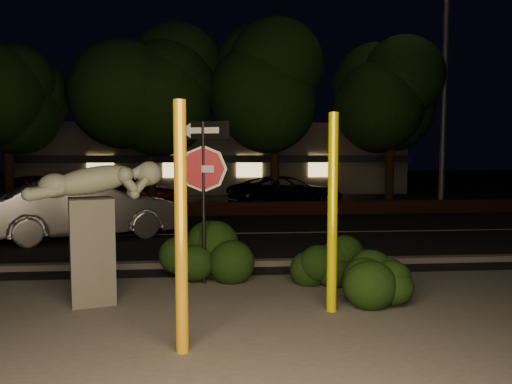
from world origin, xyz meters
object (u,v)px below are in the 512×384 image
(streetlight, at_px, (440,43))
(parked_car_dark, at_px, (287,192))
(yellow_pole_right, at_px, (332,214))
(sculpture, at_px, (94,217))
(parked_car_darkred, at_px, (138,192))
(silver_sedan, at_px, (86,209))
(yellow_pole_left, at_px, (181,229))
(signpost, at_px, (203,169))
(parked_car_red, at_px, (45,191))

(streetlight, xyz_separation_m, parked_car_dark, (-5.90, 1.45, -6.01))
(yellow_pole_right, bearing_deg, parked_car_dark, 84.16)
(parked_car_dark, bearing_deg, sculpture, 142.36)
(parked_car_darkred, bearing_deg, silver_sedan, 169.04)
(yellow_pole_left, xyz_separation_m, parked_car_darkred, (-2.90, 16.53, -0.86))
(yellow_pole_left, bearing_deg, silver_sedan, 110.58)
(silver_sedan, distance_m, parked_car_darkred, 8.34)
(yellow_pole_left, distance_m, parked_car_dark, 15.48)
(signpost, xyz_separation_m, silver_sedan, (-3.29, 5.12, -1.25))
(sculpture, bearing_deg, parked_car_red, 93.68)
(yellow_pole_left, distance_m, streetlight, 17.35)
(silver_sedan, bearing_deg, parked_car_darkred, -23.27)
(yellow_pole_left, xyz_separation_m, parked_car_red, (-6.63, 15.78, -0.74))
(sculpture, relative_size, parked_car_red, 0.51)
(yellow_pole_right, relative_size, parked_car_red, 0.68)
(silver_sedan, distance_m, parked_car_dark, 9.51)
(sculpture, xyz_separation_m, parked_car_red, (-5.15, 13.65, -0.63))
(parked_car_dark, bearing_deg, yellow_pole_left, 150.33)
(yellow_pole_left, height_order, parked_car_dark, yellow_pole_left)
(streetlight, distance_m, silver_sedan, 14.83)
(yellow_pole_right, bearing_deg, yellow_pole_left, -147.61)
(silver_sedan, xyz_separation_m, parked_car_red, (-3.55, 7.58, -0.08))
(parked_car_dark, bearing_deg, silver_sedan, 119.57)
(silver_sedan, bearing_deg, sculpture, 172.75)
(streetlight, height_order, parked_car_red, streetlight)
(silver_sedan, bearing_deg, parked_car_red, 3.08)
(signpost, distance_m, parked_car_red, 14.48)
(signpost, relative_size, streetlight, 0.26)
(yellow_pole_left, distance_m, yellow_pole_right, 2.51)
(parked_car_red, bearing_deg, yellow_pole_left, -131.82)
(signpost, height_order, parked_car_darkred, signpost)
(yellow_pole_left, height_order, signpost, yellow_pole_left)
(silver_sedan, distance_m, parked_car_red, 8.37)
(silver_sedan, bearing_deg, signpost, -169.27)
(parked_car_red, bearing_deg, sculpture, -133.93)
(parked_car_red, height_order, parked_car_darkred, parked_car_red)
(yellow_pole_right, height_order, parked_car_darkred, yellow_pole_right)
(yellow_pole_right, distance_m, streetlight, 15.19)
(signpost, height_order, silver_sedan, signpost)
(silver_sedan, height_order, parked_car_red, silver_sedan)
(parked_car_darkred, bearing_deg, signpost, -176.69)
(signpost, height_order, parked_car_red, signpost)
(yellow_pole_right, relative_size, streetlight, 0.26)
(sculpture, distance_m, parked_car_darkred, 14.50)
(sculpture, distance_m, parked_car_dark, 13.88)
(signpost, distance_m, parked_car_darkred, 13.88)
(yellow_pole_right, bearing_deg, parked_car_darkred, 108.28)
(yellow_pole_right, bearing_deg, parked_car_red, 121.22)
(silver_sedan, height_order, parked_car_darkred, silver_sedan)
(sculpture, bearing_deg, yellow_pole_left, -72.21)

